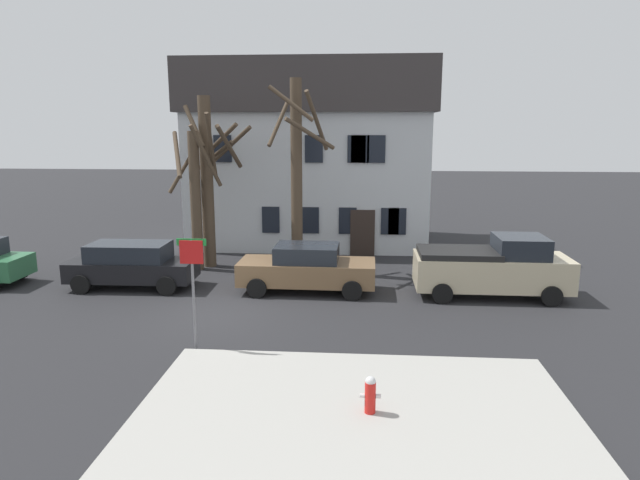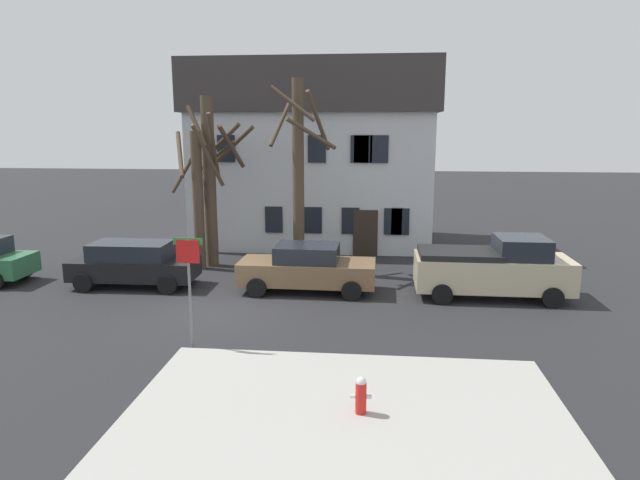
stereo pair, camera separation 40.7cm
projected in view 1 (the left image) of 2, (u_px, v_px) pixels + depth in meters
The scene contains 12 objects.
ground_plane at pixel (217, 313), 17.23m from camera, with size 120.00×120.00×0.00m, color #262628.
sidewalk_slab at pixel (355, 437), 10.20m from camera, with size 8.88×7.46×0.12m, color #A8A59E.
building_main at pixel (310, 153), 27.47m from camera, with size 11.79×6.78×8.78m.
tree_bare_near at pixel (197, 193), 22.09m from camera, with size 2.73×2.61×6.31m.
tree_bare_mid at pixel (208, 176), 22.46m from camera, with size 3.37×3.37×6.97m.
tree_bare_far at pixel (297, 170), 21.55m from camera, with size 2.63×2.63×7.58m.
car_black_wagon at pixel (132, 264), 19.88m from camera, with size 4.52×2.05×1.64m.
car_brown_sedan at pixel (307, 268), 19.40m from camera, with size 4.81×2.09×1.68m.
pickup_truck_beige at pixel (493, 267), 18.83m from camera, with size 5.17×2.23×2.11m.
fire_hydrant at pixel (370, 394), 10.90m from camera, with size 0.42×0.22×0.77m.
street_sign_pole at pixel (192, 274), 13.95m from camera, with size 0.76×0.07×2.97m.
bicycle_leaning at pixel (112, 258), 22.94m from camera, with size 1.66×0.64×1.03m.
Camera 1 is at (4.47, -16.14, 5.69)m, focal length 30.86 mm.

